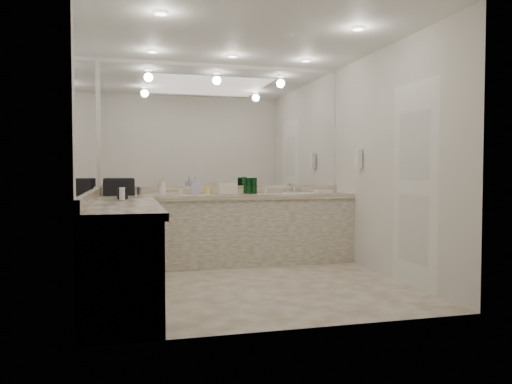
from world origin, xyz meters
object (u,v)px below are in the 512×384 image
object	(u,v)px
soap_bottle_c	(233,188)
sink	(299,194)
cream_cosmetic_case	(226,189)
hand_towel	(323,192)
black_toiletry_bag	(119,187)
soap_bottle_a	(163,187)
soap_bottle_b	(195,186)
wall_phone	(358,159)

from	to	relation	value
soap_bottle_c	sink	bearing A→B (deg)	-3.75
cream_cosmetic_case	hand_towel	size ratio (longest dim) A/B	1.10
black_toiletry_bag	cream_cosmetic_case	distance (m)	1.31
sink	soap_bottle_a	world-z (taller)	soap_bottle_a
black_toiletry_bag	soap_bottle_c	distance (m)	1.42
hand_towel	soap_bottle_a	world-z (taller)	soap_bottle_a
cream_cosmetic_case	soap_bottle_c	world-z (taller)	soap_bottle_c
soap_bottle_c	black_toiletry_bag	bearing A→B (deg)	-177.30
soap_bottle_a	soap_bottle_c	size ratio (longest dim) A/B	1.22
hand_towel	soap_bottle_c	distance (m)	1.23
cream_cosmetic_case	soap_bottle_b	xyz separation A→B (m)	(-0.39, 0.03, 0.04)
soap_bottle_b	soap_bottle_a	bearing A→B (deg)	170.25
cream_cosmetic_case	soap_bottle_c	xyz separation A→B (m)	(0.11, 0.10, 0.01)
black_toiletry_bag	soap_bottle_a	size ratio (longest dim) A/B	1.83
sink	wall_phone	xyz separation A→B (m)	(0.61, -0.50, 0.46)
soap_bottle_a	soap_bottle_b	size ratio (longest dim) A/B	0.88
wall_phone	soap_bottle_a	xyz separation A→B (m)	(-2.37, 0.56, -0.35)
black_toiletry_bag	soap_bottle_c	xyz separation A→B (m)	(1.42, 0.07, -0.02)
soap_bottle_a	soap_bottle_c	xyz separation A→B (m)	(0.89, 0.00, -0.02)
wall_phone	soap_bottle_a	distance (m)	2.46
hand_towel	soap_bottle_b	world-z (taller)	soap_bottle_b
wall_phone	cream_cosmetic_case	bearing A→B (deg)	164.03
black_toiletry_bag	soap_bottle_b	bearing A→B (deg)	-0.11
hand_towel	soap_bottle_a	distance (m)	2.11
sink	soap_bottle_b	distance (m)	1.38
black_toiletry_bag	soap_bottle_c	bearing A→B (deg)	2.70
black_toiletry_bag	hand_towel	bearing A→B (deg)	0.41
sink	soap_bottle_b	bearing A→B (deg)	-179.57
cream_cosmetic_case	hand_towel	xyz separation A→B (m)	(1.33, 0.05, -0.05)
soap_bottle_b	soap_bottle_c	size ratio (longest dim) A/B	1.38
soap_bottle_a	black_toiletry_bag	bearing A→B (deg)	-172.95
soap_bottle_a	hand_towel	bearing A→B (deg)	-1.26
black_toiletry_bag	cream_cosmetic_case	world-z (taller)	black_toiletry_bag
sink	soap_bottle_b	size ratio (longest dim) A/B	2.01
wall_phone	black_toiletry_bag	size ratio (longest dim) A/B	0.68
cream_cosmetic_case	soap_bottle_b	world-z (taller)	soap_bottle_b
soap_bottle_b	soap_bottle_c	bearing A→B (deg)	7.86
wall_phone	soap_bottle_c	size ratio (longest dim) A/B	1.52
sink	cream_cosmetic_case	world-z (taller)	cream_cosmetic_case
wall_phone	black_toiletry_bag	world-z (taller)	wall_phone
hand_towel	soap_bottle_b	size ratio (longest dim) A/B	1.02
wall_phone	hand_towel	size ratio (longest dim) A/B	1.07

